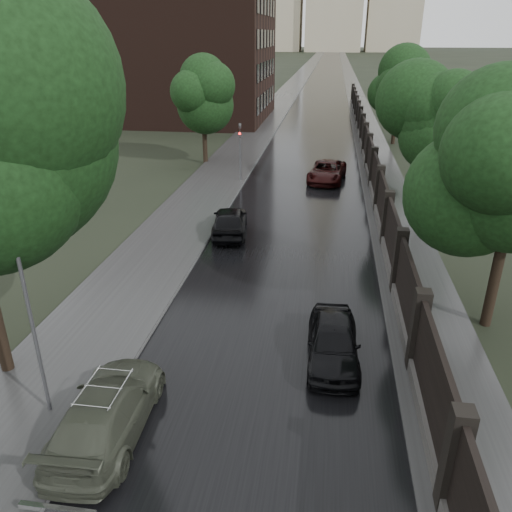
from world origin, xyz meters
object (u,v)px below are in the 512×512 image
object	(u,v)px
hatchback_left	(230,221)
volga_sedan	(107,411)
tree_right_c	(399,88)
lamp_post	(33,330)
tree_left_far	(203,94)
car_right_far	(327,172)
traffic_light	(240,147)
tree_right_b	(435,120)
car_right_near	(333,342)

from	to	relation	value
hatchback_left	volga_sedan	bearing A→B (deg)	80.84
tree_right_c	lamp_post	size ratio (longest dim) A/B	1.37
tree_left_far	hatchback_left	world-z (taller)	tree_left_far
hatchback_left	car_right_far	xyz separation A→B (m)	(4.74, 10.84, -0.04)
tree_left_far	traffic_light	distance (m)	6.84
tree_right_b	volga_sedan	world-z (taller)	tree_right_b
tree_left_far	tree_right_b	xyz separation A→B (m)	(15.50, -8.00, -0.29)
tree_right_b	hatchback_left	bearing A→B (deg)	-147.70
lamp_post	tree_left_far	bearing A→B (deg)	95.21
car_right_near	car_right_far	world-z (taller)	car_right_far
lamp_post	traffic_light	world-z (taller)	lamp_post
tree_left_far	lamp_post	bearing A→B (deg)	-84.79
lamp_post	hatchback_left	size ratio (longest dim) A/B	1.21
volga_sedan	hatchback_left	bearing A→B (deg)	-93.67
tree_left_far	traffic_light	xyz separation A→B (m)	(3.70, -5.01, -2.84)
tree_left_far	volga_sedan	size ratio (longest dim) A/B	1.54
volga_sedan	hatchback_left	world-z (taller)	hatchback_left
car_right_near	car_right_far	xyz separation A→B (m)	(-0.53, 21.02, 0.01)
car_right_near	tree_left_far	bearing A→B (deg)	110.38
traffic_light	car_right_near	size ratio (longest dim) A/B	1.01
tree_right_b	tree_left_far	bearing A→B (deg)	152.70
lamp_post	traffic_light	bearing A→B (deg)	87.32
traffic_light	hatchback_left	xyz separation A→B (m)	(1.16, -9.72, -1.68)
volga_sedan	car_right_near	xyz separation A→B (m)	(5.66, 4.00, -0.02)
volga_sedan	car_right_far	bearing A→B (deg)	-103.70
volga_sedan	car_right_far	size ratio (longest dim) A/B	0.98
volga_sedan	hatchback_left	size ratio (longest dim) A/B	1.14
tree_right_b	car_right_near	bearing A→B (deg)	-107.61
volga_sedan	car_right_far	world-z (taller)	volga_sedan
tree_left_far	volga_sedan	bearing A→B (deg)	-81.21
tree_right_c	car_right_near	xyz separation A→B (m)	(-5.37, -34.91, -4.28)
lamp_post	car_right_far	xyz separation A→B (m)	(7.00, 24.61, -1.99)
tree_right_c	volga_sedan	bearing A→B (deg)	-105.83
hatchback_left	lamp_post	bearing A→B (deg)	73.09
lamp_post	hatchback_left	world-z (taller)	lamp_post
tree_right_b	volga_sedan	size ratio (longest dim) A/B	1.46
tree_right_b	hatchback_left	world-z (taller)	tree_right_b
traffic_light	car_right_far	world-z (taller)	traffic_light
tree_right_c	car_right_near	world-z (taller)	tree_right_c
lamp_post	car_right_far	bearing A→B (deg)	74.12
traffic_light	tree_left_far	bearing A→B (deg)	126.47
tree_right_b	car_right_far	bearing A→B (deg)	145.14
hatchback_left	traffic_light	bearing A→B (deg)	-90.83
hatchback_left	tree_right_b	bearing A→B (deg)	-155.30
hatchback_left	car_right_near	size ratio (longest dim) A/B	1.07
volga_sedan	car_right_near	distance (m)	6.94
tree_right_b	car_right_far	distance (m)	8.36
traffic_light	car_right_far	size ratio (longest dim) A/B	0.82
hatchback_left	car_right_far	size ratio (longest dim) A/B	0.86
tree_left_far	car_right_near	world-z (taller)	tree_left_far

